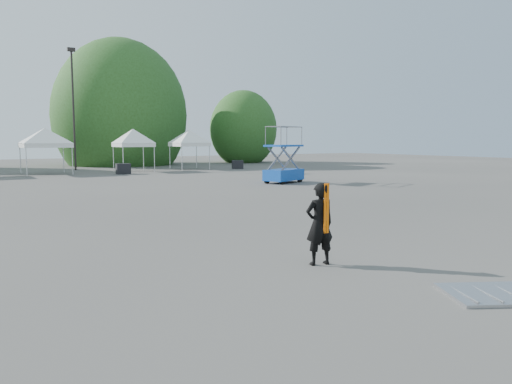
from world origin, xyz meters
TOP-DOWN VIEW (x-y plane):
  - ground at (0.00, 0.00)m, footprint 120.00×120.00m
  - light_pole_east at (3.00, 32.00)m, footprint 0.60×0.25m
  - tree_mid_e at (9.00, 39.00)m, footprint 5.12×5.12m
  - tree_far_e at (22.00, 37.00)m, footprint 3.84×3.84m
  - tent_e at (0.12, 28.15)m, footprint 4.53×4.53m
  - tent_f at (6.50, 27.86)m, footprint 3.76×3.76m
  - tent_g at (11.43, 28.19)m, footprint 3.82×3.82m
  - man at (-0.04, -2.73)m, footprint 0.66×0.50m
  - scissor_lift at (10.41, 13.13)m, footprint 2.79×2.07m
  - crate_mid at (4.86, 25.36)m, footprint 1.08×0.89m
  - crate_east at (15.16, 26.57)m, footprint 1.16×1.05m

SIDE VIEW (x-z plane):
  - ground at x=0.00m, z-range 0.00..0.00m
  - crate_east at x=15.16m, z-range 0.00..0.73m
  - crate_mid at x=4.86m, z-range 0.00..0.77m
  - man at x=-0.04m, z-range 0.00..1.65m
  - scissor_lift at x=10.41m, z-range 0.01..3.25m
  - tent_f at x=6.50m, z-range 1.12..5.00m
  - tent_g at x=11.43m, z-range 1.12..5.00m
  - tent_e at x=0.12m, z-range 1.12..5.00m
  - tree_far_e at x=22.00m, z-range 0.70..6.55m
  - tree_mid_e at x=9.00m, z-range 0.94..8.74m
  - light_pole_east at x=3.00m, z-range 0.62..10.42m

